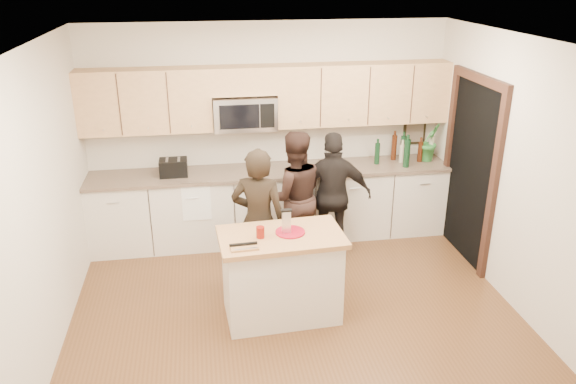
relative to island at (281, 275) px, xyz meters
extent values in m
plane|color=brown|center=(0.14, 0.06, -0.45)|extent=(4.50, 4.50, 0.00)
cube|color=beige|center=(0.14, 2.06, 0.90)|extent=(4.50, 0.02, 2.70)
cube|color=beige|center=(0.14, -1.94, 0.90)|extent=(4.50, 0.02, 2.70)
cube|color=beige|center=(-2.11, 0.06, 0.90)|extent=(0.02, 4.00, 2.70)
cube|color=beige|center=(2.39, 0.06, 0.90)|extent=(0.02, 4.00, 2.70)
cube|color=white|center=(0.14, 0.06, 2.25)|extent=(4.50, 4.00, 0.02)
cube|color=beige|center=(0.14, 1.75, 0.00)|extent=(4.50, 0.62, 0.90)
cube|color=#7B6452|center=(0.14, 1.74, 0.47)|extent=(4.50, 0.66, 0.04)
cube|color=tan|center=(-1.33, 1.89, 1.37)|extent=(1.55, 0.33, 0.75)
cube|color=tan|center=(1.31, 1.89, 1.37)|extent=(2.17, 0.33, 0.75)
cube|color=tan|center=(-0.17, 1.89, 1.58)|extent=(0.78, 0.33, 0.33)
cube|color=silver|center=(-0.17, 1.86, 1.20)|extent=(0.76, 0.40, 0.40)
cube|color=black|center=(-0.25, 1.65, 1.20)|extent=(0.47, 0.01, 0.29)
cube|color=black|center=(0.09, 1.65, 1.20)|extent=(0.17, 0.01, 0.29)
cube|color=black|center=(2.38, 0.96, 0.60)|extent=(0.02, 1.05, 2.10)
cube|color=black|center=(2.36, 0.38, 0.60)|extent=(0.06, 0.10, 2.10)
cube|color=black|center=(2.36, 1.53, 0.60)|extent=(0.06, 0.10, 2.10)
cube|color=black|center=(2.36, 0.96, 1.70)|extent=(0.06, 1.25, 0.10)
cube|color=black|center=(2.09, 2.04, 0.83)|extent=(0.30, 0.03, 0.38)
cube|color=tan|center=(2.09, 2.03, 0.83)|extent=(0.24, 0.00, 0.32)
cube|color=white|center=(-0.81, 1.43, 0.25)|extent=(0.34, 0.01, 0.48)
cube|color=white|center=(-0.81, 1.73, 0.48)|extent=(0.34, 0.60, 0.01)
cube|color=beige|center=(0.00, 0.00, -0.03)|extent=(1.14, 0.70, 0.85)
cube|color=#A57B45|center=(0.00, 0.00, 0.42)|extent=(1.24, 0.77, 0.05)
cylinder|color=maroon|center=(0.09, 0.03, 0.45)|extent=(0.29, 0.29, 0.02)
cube|color=silver|center=(0.05, 0.02, 0.57)|extent=(0.08, 0.05, 0.22)
cube|color=black|center=(0.05, 0.02, 0.69)|extent=(0.10, 0.05, 0.02)
cylinder|color=maroon|center=(-0.20, -0.03, 0.50)|extent=(0.08, 0.08, 0.11)
cube|color=#A57B45|center=(-0.38, -0.21, 0.46)|extent=(0.26, 0.18, 0.02)
cube|color=black|center=(-0.38, -0.20, 0.47)|extent=(0.26, 0.04, 0.02)
cube|color=silver|center=(-0.36, -0.27, 0.47)|extent=(0.22, 0.03, 0.01)
cube|color=black|center=(-1.06, 1.73, 0.59)|extent=(0.33, 0.24, 0.20)
cube|color=silver|center=(-1.13, 1.73, 0.69)|extent=(0.03, 0.17, 0.00)
cube|color=silver|center=(-0.99, 1.73, 0.69)|extent=(0.03, 0.17, 0.00)
cylinder|color=black|center=(1.50, 1.75, 0.65)|extent=(0.06, 0.06, 0.33)
cylinder|color=#39180A|center=(1.77, 1.87, 0.68)|extent=(0.07, 0.07, 0.39)
cylinder|color=tan|center=(1.83, 1.76, 0.63)|extent=(0.07, 0.07, 0.30)
cylinder|color=black|center=(1.87, 1.83, 0.68)|extent=(0.07, 0.07, 0.38)
cylinder|color=#39180A|center=(2.08, 1.74, 0.65)|extent=(0.06, 0.06, 0.32)
cylinder|color=tan|center=(2.24, 1.81, 0.67)|extent=(0.07, 0.07, 0.38)
cylinder|color=black|center=(1.83, 1.58, 0.69)|extent=(0.08, 0.08, 0.42)
imported|color=#327E36|center=(2.21, 1.78, 0.74)|extent=(0.34, 0.30, 0.51)
imported|color=black|center=(-0.16, 0.55, 0.35)|extent=(0.68, 0.55, 1.60)
imported|color=black|center=(0.32, 1.19, 0.34)|extent=(0.79, 0.63, 1.58)
imported|color=black|center=(0.80, 1.19, 0.32)|extent=(0.95, 0.49, 1.54)
camera|label=1|loc=(-0.71, -4.79, 2.85)|focal=35.00mm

